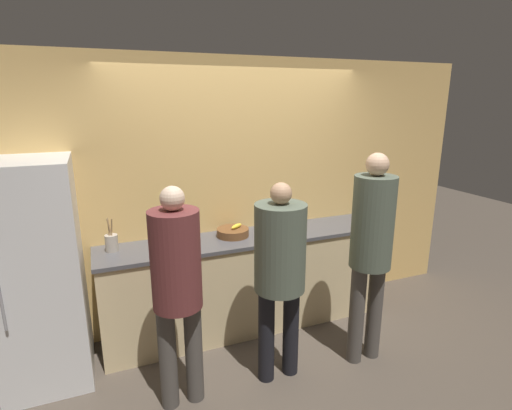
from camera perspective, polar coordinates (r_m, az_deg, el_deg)
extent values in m
plane|color=#4C4238|center=(3.98, 0.75, -18.87)|extent=(14.00, 14.00, 0.00)
cube|color=#E0B266|center=(3.97, -2.57, 1.64)|extent=(5.20, 0.06, 2.60)
cube|color=beige|center=(4.01, -1.07, -11.02)|extent=(2.77, 0.55, 0.91)
cube|color=#4C4C51|center=(3.83, -1.11, -4.62)|extent=(2.80, 0.58, 0.03)
cube|color=white|center=(3.56, -28.63, -8.71)|extent=(0.63, 0.71, 1.80)
cylinder|color=#4C4742|center=(3.16, -12.48, -20.55)|extent=(0.13, 0.13, 0.80)
cylinder|color=#4C4742|center=(3.18, -8.87, -20.01)|extent=(0.13, 0.13, 0.80)
cylinder|color=brown|center=(2.81, -11.41, -7.67)|extent=(0.35, 0.35, 0.70)
sphere|color=beige|center=(2.67, -11.88, 0.94)|extent=(0.17, 0.17, 0.17)
cylinder|color=black|center=(3.34, 1.49, -18.18)|extent=(0.13, 0.13, 0.78)
cylinder|color=black|center=(3.42, 4.99, -17.37)|extent=(0.13, 0.13, 0.78)
cylinder|color=#515B4C|center=(3.04, 3.47, -6.11)|extent=(0.39, 0.39, 0.68)
sphere|color=tan|center=(2.92, 3.60, 1.67)|extent=(0.16, 0.16, 0.16)
cylinder|color=#4C4742|center=(3.62, 14.17, -15.00)|extent=(0.13, 0.13, 0.87)
cylinder|color=#4C4742|center=(3.72, 16.56, -14.29)|extent=(0.13, 0.13, 0.87)
cylinder|color=#515B4C|center=(3.35, 16.34, -2.39)|extent=(0.34, 0.34, 0.76)
sphere|color=#DBAD89|center=(3.25, 16.95, 5.58)|extent=(0.18, 0.18, 0.18)
cylinder|color=brown|center=(3.80, -3.33, -3.92)|extent=(0.30, 0.30, 0.07)
ellipsoid|color=yellow|center=(3.79, -2.80, -3.04)|extent=(0.15, 0.12, 0.04)
cylinder|color=#ADA393|center=(3.63, -19.93, -5.14)|extent=(0.11, 0.11, 0.15)
cylinder|color=#99754C|center=(3.60, -20.26, -3.58)|extent=(0.01, 0.05, 0.23)
cylinder|color=#99754C|center=(3.60, -19.93, -3.52)|extent=(0.03, 0.05, 0.23)
cylinder|color=#99754C|center=(3.59, -20.07, -3.62)|extent=(0.05, 0.01, 0.23)
cylinder|color=#333338|center=(3.50, -11.41, -5.40)|extent=(0.08, 0.08, 0.13)
cylinder|color=#333338|center=(3.47, -11.48, -4.05)|extent=(0.03, 0.03, 0.04)
cylinder|color=black|center=(3.46, -11.50, -3.60)|extent=(0.04, 0.04, 0.02)
cylinder|color=silver|center=(3.87, 5.72, -3.13)|extent=(0.06, 0.06, 0.13)
cylinder|color=silver|center=(3.85, 5.75, -1.89)|extent=(0.03, 0.03, 0.04)
cylinder|color=black|center=(3.84, 5.76, -1.49)|extent=(0.03, 0.03, 0.02)
cylinder|color=white|center=(4.05, 4.22, -2.54)|extent=(0.08, 0.08, 0.10)
cylinder|color=#9E6042|center=(3.68, -10.84, -4.52)|extent=(0.14, 0.14, 0.11)
sphere|color=#2D6B33|center=(3.63, -10.94, -2.59)|extent=(0.17, 0.17, 0.17)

